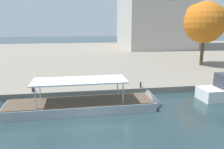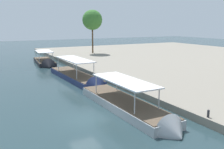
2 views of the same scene
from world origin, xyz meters
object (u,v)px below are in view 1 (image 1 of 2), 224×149
(mooring_bollard_0, at_px, (33,88))
(mooring_bollard_2, at_px, (141,84))
(tour_boat_2, at_px, (93,107))
(tree_0, at_px, (204,21))

(mooring_bollard_0, height_order, mooring_bollard_2, mooring_bollard_0)
(tour_boat_2, xyz_separation_m, mooring_bollard_2, (5.70, 3.89, 0.78))
(mooring_bollard_0, height_order, tree_0, tree_0)
(mooring_bollard_2, bearing_deg, tour_boat_2, -145.66)
(tree_0, bearing_deg, tour_boat_2, -142.03)
(tour_boat_2, distance_m, mooring_bollard_2, 6.95)
(mooring_bollard_0, bearing_deg, tour_boat_2, -34.24)
(mooring_bollard_0, bearing_deg, mooring_bollard_2, -0.96)
(tree_0, bearing_deg, mooring_bollard_2, -140.61)
(mooring_bollard_0, relative_size, tree_0, 0.07)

